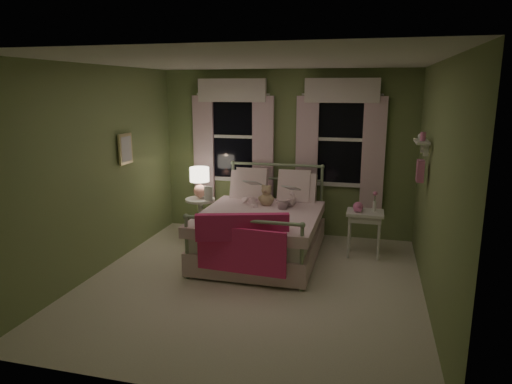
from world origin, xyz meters
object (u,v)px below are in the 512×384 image
(nightstand_left, at_px, (201,213))
(table_lamp, at_px, (200,179))
(child_right, at_px, (288,186))
(child_left, at_px, (251,182))
(teddy_bear, at_px, (267,197))
(bed, at_px, (262,229))
(nightstand_right, at_px, (365,218))

(nightstand_left, relative_size, table_lamp, 1.39)
(child_right, relative_size, table_lamp, 1.59)
(child_left, distance_m, nightstand_left, 0.99)
(table_lamp, bearing_deg, teddy_bear, -11.05)
(child_right, bearing_deg, nightstand_left, 3.20)
(table_lamp, bearing_deg, child_right, -2.36)
(child_left, relative_size, child_right, 1.05)
(bed, distance_m, child_right, 0.75)
(bed, height_order, nightstand_right, bed)
(teddy_bear, bearing_deg, bed, -90.00)
(bed, bearing_deg, table_lamp, 156.54)
(bed, bearing_deg, nightstand_left, 156.54)
(bed, height_order, table_lamp, bed)
(bed, height_order, nightstand_left, bed)
(child_right, bearing_deg, teddy_bear, 35.06)
(child_left, bearing_deg, bed, 100.84)
(child_right, height_order, nightstand_left, child_right)
(child_right, xyz_separation_m, table_lamp, (-1.38, 0.06, 0.01))
(child_right, relative_size, nightstand_left, 1.14)
(child_left, bearing_deg, child_right, 157.24)
(bed, distance_m, nightstand_right, 1.43)
(child_right, bearing_deg, child_left, 5.56)
(bed, distance_m, nightstand_left, 1.20)
(table_lamp, bearing_deg, nightstand_right, -3.17)
(teddy_bear, bearing_deg, nightstand_left, 168.95)
(child_left, xyz_separation_m, teddy_bear, (0.28, -0.16, -0.17))
(teddy_bear, bearing_deg, table_lamp, 168.95)
(child_left, xyz_separation_m, table_lamp, (-0.82, 0.06, -0.00))
(bed, bearing_deg, child_left, 123.60)
(nightstand_right, bearing_deg, teddy_bear, -176.78)
(child_left, xyz_separation_m, child_right, (0.56, 0.00, -0.02))
(child_left, distance_m, child_right, 0.56)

